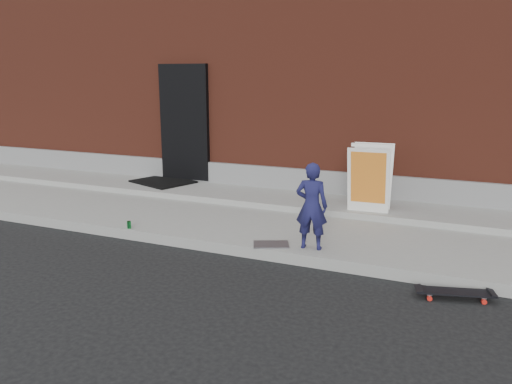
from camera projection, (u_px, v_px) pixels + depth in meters
The scene contains 10 objects.
ground at pixel (242, 257), 6.49m from camera, with size 80.00×80.00×0.00m, color black.
sidewalk at pixel (282, 221), 7.81m from camera, with size 20.00×3.00×0.15m, color gray.
apron at pixel (300, 201), 8.59m from camera, with size 20.00×1.20×0.10m, color gray.
building at pixel (361, 67), 12.18m from camera, with size 20.00×8.10×5.00m.
child at pixel (312, 206), 6.26m from camera, with size 0.41×0.27×1.11m, color #191947.
skateboard at pixel (455, 292), 5.27m from camera, with size 0.81×0.39×0.09m.
pizza_sign at pixel (370, 178), 7.69m from camera, with size 0.66×0.77×1.04m.
soda_can at pixel (129, 225), 7.20m from camera, with size 0.06×0.06×0.11m, color #1A8234.
doormat at pixel (163, 182), 9.83m from camera, with size 1.09×0.88×0.03m, color black.
utility_plate at pixel (271, 244), 6.51m from camera, with size 0.46×0.29×0.01m, color #5D5C61.
Camera 1 is at (2.57, -5.56, 2.31)m, focal length 35.00 mm.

